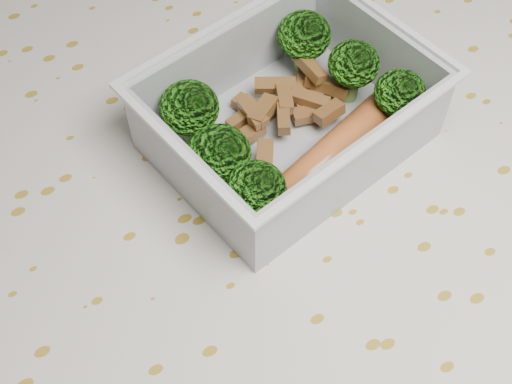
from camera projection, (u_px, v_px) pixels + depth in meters
name	position (u px, v px, depth m)	size (l,w,h in m)	color
dining_table	(256.00, 266.00, 0.55)	(1.40, 0.90, 0.75)	brown
tablecloth	(256.00, 232.00, 0.51)	(1.46, 0.96, 0.19)	beige
lunch_container	(289.00, 120.00, 0.49)	(0.21, 0.18, 0.06)	#B9BDC4
broccoli_florets	(279.00, 107.00, 0.48)	(0.17, 0.14, 0.05)	#608C3F
meat_pile	(289.00, 102.00, 0.51)	(0.10, 0.09, 0.03)	brown
sausage	(332.00, 156.00, 0.48)	(0.15, 0.07, 0.03)	#B75B29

